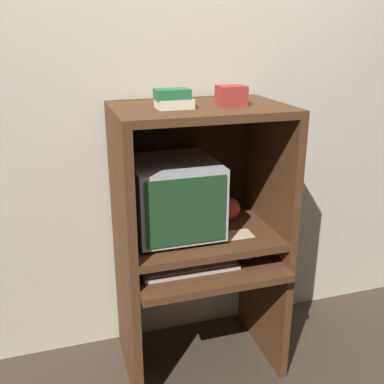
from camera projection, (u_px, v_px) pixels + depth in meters
wall_back at (180, 116)px, 2.39m from camera, size 6.00×0.06×2.60m
desk_base at (201, 298)px, 2.34m from camera, size 0.80×0.63×0.66m
desk_monitor_shelf at (199, 236)px, 2.26m from camera, size 0.80×0.56×0.12m
hutch_upper at (198, 151)px, 2.15m from camera, size 0.80×0.56×0.62m
crt_monitor at (174, 196)px, 2.17m from camera, size 0.40×0.44×0.37m
keyboard at (190, 267)px, 2.12m from camera, size 0.46×0.14×0.03m
mouse at (245, 258)px, 2.21m from camera, size 0.06×0.04×0.03m
snack_bag at (226, 209)px, 2.35m from camera, size 0.16×0.12×0.13m
book_stack at (173, 99)px, 1.95m from camera, size 0.16×0.11×0.08m
paper_card at (237, 235)px, 2.20m from camera, size 0.16×0.10×0.00m
storage_box at (231, 95)px, 2.04m from camera, size 0.12×0.11×0.09m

